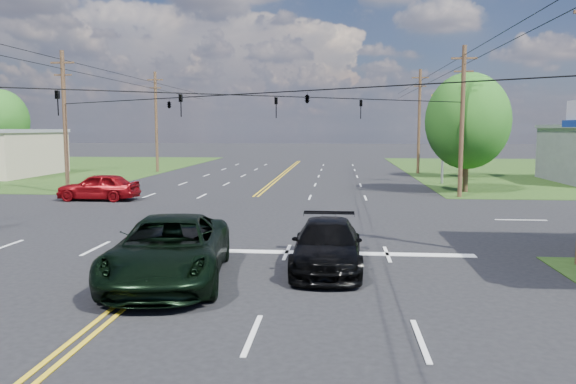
# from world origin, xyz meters

# --- Properties ---
(ground) EXTENTS (280.00, 280.00, 0.00)m
(ground) POSITION_xyz_m (0.00, 12.00, 0.00)
(ground) COLOR black
(ground) RESTS_ON ground
(stop_bar) EXTENTS (10.00, 0.50, 0.02)m
(stop_bar) POSITION_xyz_m (5.00, 4.00, 0.00)
(stop_bar) COLOR silver
(stop_bar) RESTS_ON ground
(pole_nw) EXTENTS (1.60, 0.28, 9.50)m
(pole_nw) POSITION_xyz_m (-13.00, 21.00, 4.92)
(pole_nw) COLOR #452E1D
(pole_nw) RESTS_ON ground
(pole_ne) EXTENTS (1.60, 0.28, 9.50)m
(pole_ne) POSITION_xyz_m (13.00, 21.00, 4.92)
(pole_ne) COLOR #452E1D
(pole_ne) RESTS_ON ground
(pole_left_far) EXTENTS (1.60, 0.28, 10.00)m
(pole_left_far) POSITION_xyz_m (-13.00, 40.00, 5.17)
(pole_left_far) COLOR #452E1D
(pole_left_far) RESTS_ON ground
(pole_right_far) EXTENTS (1.60, 0.28, 10.00)m
(pole_right_far) POSITION_xyz_m (13.00, 40.00, 5.17)
(pole_right_far) COLOR #452E1D
(pole_right_far) RESTS_ON ground
(span_wire_signals) EXTENTS (26.00, 18.00, 1.13)m
(span_wire_signals) POSITION_xyz_m (0.00, 12.00, 6.00)
(span_wire_signals) COLOR black
(span_wire_signals) RESTS_ON ground
(power_lines) EXTENTS (26.04, 100.00, 0.64)m
(power_lines) POSITION_xyz_m (0.00, 10.00, 8.60)
(power_lines) COLOR black
(power_lines) RESTS_ON ground
(tree_right_a) EXTENTS (5.70, 5.70, 8.18)m
(tree_right_a) POSITION_xyz_m (14.00, 24.00, 4.87)
(tree_right_a) COLOR #452E1D
(tree_right_a) RESTS_ON ground
(tree_right_b) EXTENTS (4.94, 4.94, 7.09)m
(tree_right_b) POSITION_xyz_m (16.50, 36.00, 4.22)
(tree_right_b) COLOR #452E1D
(tree_right_b) RESTS_ON ground
(tree_far_l) EXTENTS (6.08, 6.08, 8.72)m
(tree_far_l) POSITION_xyz_m (-32.00, 44.00, 5.19)
(tree_far_l) COLOR #452E1D
(tree_far_l) RESTS_ON ground
(pickup_dkgreen) EXTENTS (3.87, 6.96, 1.84)m
(pickup_dkgreen) POSITION_xyz_m (0.50, -0.02, 0.92)
(pickup_dkgreen) COLOR black
(pickup_dkgreen) RESTS_ON ground
(suv_black) EXTENTS (2.14, 5.22, 1.51)m
(suv_black) POSITION_xyz_m (4.96, 1.79, 0.76)
(suv_black) COLOR black
(suv_black) RESTS_ON ground
(sedan_red) EXTENTS (4.87, 1.98, 1.66)m
(sedan_red) POSITION_xyz_m (-9.29, 17.50, 0.83)
(sedan_red) COLOR maroon
(sedan_red) RESTS_ON ground
(polesign_ne) EXTENTS (1.95, 0.81, 7.14)m
(polesign_ne) POSITION_xyz_m (13.51, 30.00, 5.44)
(polesign_ne) COLOR #A5A5AA
(polesign_ne) RESTS_ON ground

